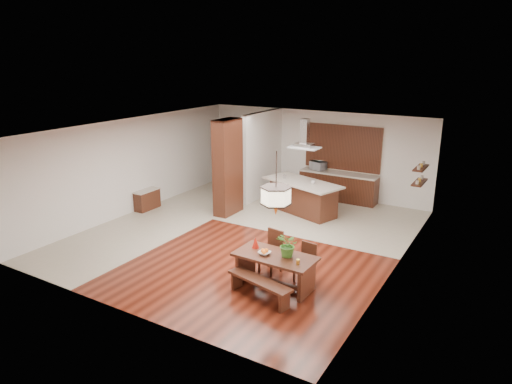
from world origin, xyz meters
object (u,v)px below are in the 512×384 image
Objects in this scene: dining_chair_right at (304,263)px; fruit_bowl at (264,253)px; kitchen_island at (303,197)px; range_hood at (305,134)px; hallway_console at (147,200)px; pendant_lantern at (276,184)px; dining_table at (275,263)px; dining_chair_left at (270,252)px; foliage_plant at (288,245)px; microwave at (318,165)px; dining_bench at (260,289)px; island_cup at (313,182)px.

fruit_bowl is at bearing -129.86° from dining_chair_right.
range_hood reaches higher than kitchen_island.
fruit_bowl is at bearing -23.36° from hallway_console.
pendant_lantern is 5.20× the size of fruit_bowl.
dining_table is at bearing 0.00° from pendant_lantern.
dining_chair_left is (-0.41, 0.53, -0.04)m from dining_table.
foliage_plant is 4.84m from kitchen_island.
kitchen_island is at bearing -61.53° from microwave.
range_hood is at bearing 105.55° from fruit_bowl.
dining_bench is 1.06m from foliage_plant.
dining_chair_left is at bearing -56.02° from kitchen_island.
fruit_bowl is at bearing 110.12° from dining_bench.
hallway_console is 0.67× the size of pendant_lantern.
pendant_lantern is at bearing 88.50° from dining_bench.
foliage_plant is 6.65m from microwave.
dining_bench is 0.78m from fruit_bowl.
dining_chair_right is at bearing -45.57° from kitchen_island.
island_cup is (-1.40, 4.38, 0.09)m from foliage_plant.
hallway_console reaches higher than dining_bench.
dining_table is 1.16× the size of dining_bench.
island_cup reaches higher than hallway_console.
foliage_plant reaches higher than fruit_bowl.
dining_table is at bearing -71.76° from range_hood.
kitchen_island is 1.94m from range_hood.
range_hood reaches higher than island_cup.
pendant_lantern is 2.54× the size of foliage_plant.
dining_table is at bearing -42.44° from dining_chair_left.
hallway_console is 4.88m from kitchen_island.
dining_chair_right is 1.94m from pendant_lantern.
dining_table is 0.67m from dining_chair_left.
dining_table is 0.68m from dining_chair_right.
dining_chair_right is at bearing 68.20° from foliage_plant.
microwave is (-1.81, 6.38, 0.57)m from dining_table.
kitchen_island is (-1.50, 4.55, -0.00)m from dining_table.
microwave reaches higher than dining_bench.
dining_chair_left is 0.36× the size of kitchen_island.
foliage_plant is (0.26, 0.07, -1.28)m from pendant_lantern.
hallway_console is 0.91× the size of dining_chair_left.
dining_chair_right is 4.29m from island_cup.
range_hood is at bearing 108.24° from pendant_lantern.
kitchen_island is at bearing 105.56° from fruit_bowl.
pendant_lantern is (5.86, -2.36, 1.93)m from hallway_console.
range_hood reaches higher than dining_chair_right.
range_hood is at bearing 163.73° from island_cup.
island_cup reaches higher than dining_chair_right.
island_cup is at bearing 102.49° from dining_bench.
microwave reaches higher than kitchen_island.
range_hood reaches higher than foliage_plant.
foliage_plant is at bearing -68.53° from range_hood.
microwave is at bearing 103.88° from fruit_bowl.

